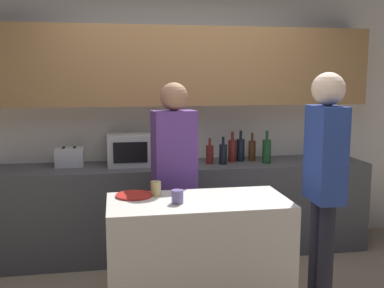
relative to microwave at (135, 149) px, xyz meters
The scene contains 17 objects.
back_wall 0.72m from the microwave, 23.03° to the left, with size 6.40×0.40×2.70m.
back_counter 0.76m from the microwave, ahead, with size 3.60×0.62×0.89m.
kitchen_island 1.53m from the microwave, 74.95° to the right, with size 1.24×0.60×0.89m.
microwave is the anchor object (origin of this frame).
toaster 0.62m from the microwave, behind, with size 0.26×0.16×0.18m.
potted_plant 1.98m from the microwave, ahead, with size 0.14×0.14×0.39m.
bottle_0 0.73m from the microwave, ahead, with size 0.07×0.07×0.25m.
bottle_1 0.85m from the microwave, ahead, with size 0.08×0.08×0.27m.
bottle_2 0.96m from the microwave, ahead, with size 0.08×0.08×0.30m.
bottle_3 1.06m from the microwave, ahead, with size 0.08×0.08×0.31m.
bottle_4 1.17m from the microwave, ahead, with size 0.07×0.07×0.28m.
bottle_5 1.29m from the microwave, ahead, with size 0.08×0.08×0.32m.
plate_on_island 1.21m from the microwave, 93.06° to the right, with size 0.26×0.26×0.01m.
cup_0 1.44m from the microwave, 81.45° to the right, with size 0.08×0.08×0.09m.
cup_1 1.21m from the microwave, 85.74° to the right, with size 0.07×0.07×0.10m.
person_left 0.85m from the microwave, 70.96° to the right, with size 0.37×0.24×1.68m.
person_center 1.89m from the microwave, 47.92° to the right, with size 0.23×0.35×1.76m.
Camera 1 is at (-0.66, -2.84, 1.72)m, focal length 42.00 mm.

